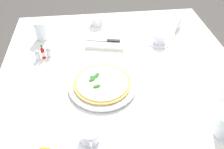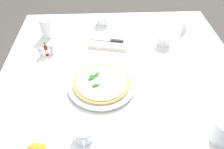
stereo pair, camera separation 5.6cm
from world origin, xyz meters
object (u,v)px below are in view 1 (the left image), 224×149
(water_glass_near_right, at_px, (41,31))
(pepper_shaker, at_px, (49,53))
(coffee_cup_near_left, at_px, (90,135))
(menu_card, at_px, (178,25))
(coffee_cup_far_right, at_px, (97,21))
(coffee_cup_far_left, at_px, (160,39))
(hot_sauce_bottle, at_px, (43,53))
(pizza, at_px, (102,83))
(napkin_folded, at_px, (105,42))
(pizza_plate, at_px, (102,85))
(dinner_knife, at_px, (105,40))
(salt_shaker, at_px, (38,56))

(water_glass_near_right, height_order, pepper_shaker, water_glass_near_right)
(coffee_cup_near_left, xyz_separation_m, water_glass_near_right, (0.25, -0.72, 0.02))
(water_glass_near_right, distance_m, menu_card, 0.83)
(coffee_cup_far_right, xyz_separation_m, menu_card, (-0.50, 0.11, 0.00))
(coffee_cup_far_left, xyz_separation_m, water_glass_near_right, (0.68, -0.12, 0.02))
(hot_sauce_bottle, relative_size, menu_card, 1.14)
(pizza, xyz_separation_m, napkin_folded, (-0.05, -0.35, -0.01))
(pizza_plate, distance_m, pepper_shaker, 0.37)
(coffee_cup_far_right, relative_size, coffee_cup_near_left, 0.98)
(coffee_cup_far_left, distance_m, dinner_knife, 0.32)
(pizza_plate, bearing_deg, water_glass_near_right, -54.33)
(coffee_cup_far_left, height_order, hot_sauce_bottle, hot_sauce_bottle)
(coffee_cup_far_right, bearing_deg, dinner_knife, 97.89)
(coffee_cup_far_right, relative_size, salt_shaker, 2.31)
(salt_shaker, xyz_separation_m, menu_card, (-0.83, -0.21, 0.00))
(pizza, height_order, coffee_cup_far_right, coffee_cup_far_right)
(salt_shaker, relative_size, pepper_shaker, 1.00)
(pizza, bearing_deg, salt_shaker, -37.36)
(coffee_cup_far_right, distance_m, napkin_folded, 0.22)
(coffee_cup_far_left, height_order, dinner_knife, coffee_cup_far_left)
(menu_card, bearing_deg, hot_sauce_bottle, -37.10)
(salt_shaker, relative_size, menu_card, 0.77)
(pizza_plate, bearing_deg, coffee_cup_far_left, -137.86)
(pizza_plate, height_order, hot_sauce_bottle, hot_sauce_bottle)
(coffee_cup_near_left, distance_m, menu_card, 0.93)
(dinner_knife, xyz_separation_m, menu_card, (-0.47, -0.11, 0.01))
(coffee_cup_near_left, distance_m, water_glass_near_right, 0.76)
(coffee_cup_far_right, bearing_deg, pizza, 88.62)
(pizza, distance_m, coffee_cup_far_left, 0.48)
(coffee_cup_far_right, xyz_separation_m, water_glass_near_right, (0.33, 0.12, 0.02))
(napkin_folded, bearing_deg, pizza, 94.18)
(hot_sauce_bottle, bearing_deg, menu_card, -165.92)
(coffee_cup_far_left, relative_size, water_glass_near_right, 1.17)
(pizza, xyz_separation_m, coffee_cup_far_left, (-0.36, -0.32, 0.00))
(water_glass_near_right, bearing_deg, pizza, 125.64)
(water_glass_near_right, bearing_deg, coffee_cup_far_right, -159.74)
(pizza_plate, bearing_deg, napkin_folded, -97.56)
(coffee_cup_far_right, distance_m, pepper_shaker, 0.41)
(water_glass_near_right, bearing_deg, menu_card, -179.23)
(pizza, bearing_deg, dinner_knife, -97.20)
(pizza_plate, xyz_separation_m, water_glass_near_right, (0.32, -0.45, 0.04))
(pizza_plate, xyz_separation_m, menu_card, (-0.51, -0.46, 0.02))
(napkin_folded, relative_size, menu_card, 3.33)
(dinner_knife, bearing_deg, pizza, 94.95)
(pizza_plate, height_order, salt_shaker, salt_shaker)
(pizza_plate, relative_size, pizza, 1.19)
(salt_shaker, distance_m, pepper_shaker, 0.06)
(coffee_cup_near_left, height_order, napkin_folded, coffee_cup_near_left)
(coffee_cup_near_left, distance_m, hot_sauce_bottle, 0.57)
(napkin_folded, relative_size, salt_shaker, 4.30)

